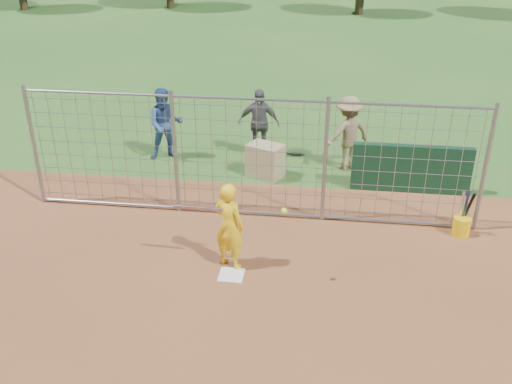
# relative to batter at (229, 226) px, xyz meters

# --- Properties ---
(ground) EXTENTS (100.00, 100.00, 0.00)m
(ground) POSITION_rel_batter_xyz_m (0.08, -0.12, -0.81)
(ground) COLOR #2D591E
(ground) RESTS_ON ground
(home_plate) EXTENTS (0.43, 0.43, 0.02)m
(home_plate) POSITION_rel_batter_xyz_m (0.08, -0.32, -0.80)
(home_plate) COLOR silver
(home_plate) RESTS_ON ground
(dugout_wall) EXTENTS (2.60, 0.20, 1.10)m
(dugout_wall) POSITION_rel_batter_xyz_m (3.48, 3.48, -0.26)
(dugout_wall) COLOR #11381E
(dugout_wall) RESTS_ON ground
(batter) EXTENTS (0.70, 0.60, 1.62)m
(batter) POSITION_rel_batter_xyz_m (0.00, 0.00, 0.00)
(batter) COLOR yellow
(batter) RESTS_ON ground
(bystander_a) EXTENTS (1.06, 0.93, 1.82)m
(bystander_a) POSITION_rel_batter_xyz_m (-2.42, 4.63, 0.10)
(bystander_a) COLOR navy
(bystander_a) RESTS_ON ground
(bystander_b) EXTENTS (1.05, 0.46, 1.78)m
(bystander_b) POSITION_rel_batter_xyz_m (-0.14, 5.06, 0.08)
(bystander_b) COLOR #525156
(bystander_b) RESTS_ON ground
(bystander_c) EXTENTS (1.34, 1.19, 1.81)m
(bystander_c) POSITION_rel_batter_xyz_m (2.08, 4.62, 0.09)
(bystander_c) COLOR #91764F
(bystander_c) RESTS_ON ground
(equipment_bin) EXTENTS (0.95, 0.82, 0.80)m
(equipment_bin) POSITION_rel_batter_xyz_m (0.18, 3.86, -0.41)
(equipment_bin) COLOR tan
(equipment_bin) RESTS_ON ground
(equipment_in_play) EXTENTS (1.95, 0.37, 0.27)m
(equipment_in_play) POSITION_rel_batter_xyz_m (-0.14, -0.23, 0.44)
(equipment_in_play) COLOR silver
(equipment_in_play) RESTS_ON ground
(bucket_with_bats) EXTENTS (0.34, 0.40, 0.97)m
(bucket_with_bats) POSITION_rel_batter_xyz_m (4.28, 1.64, -0.56)
(bucket_with_bats) COLOR yellow
(bucket_with_bats) RESTS_ON ground
(backstop_fence) EXTENTS (9.08, 0.08, 2.60)m
(backstop_fence) POSITION_rel_batter_xyz_m (0.08, 1.88, 0.45)
(backstop_fence) COLOR gray
(backstop_fence) RESTS_ON ground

